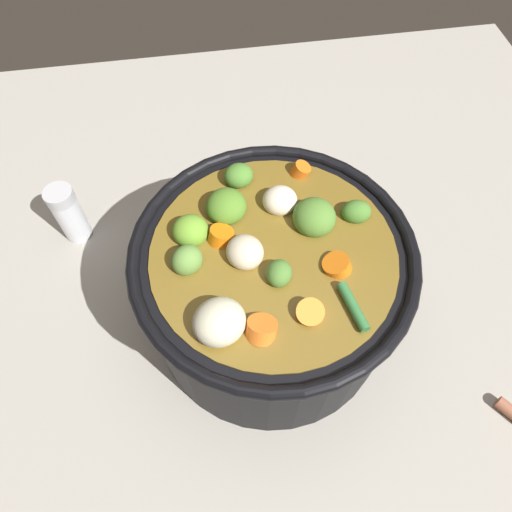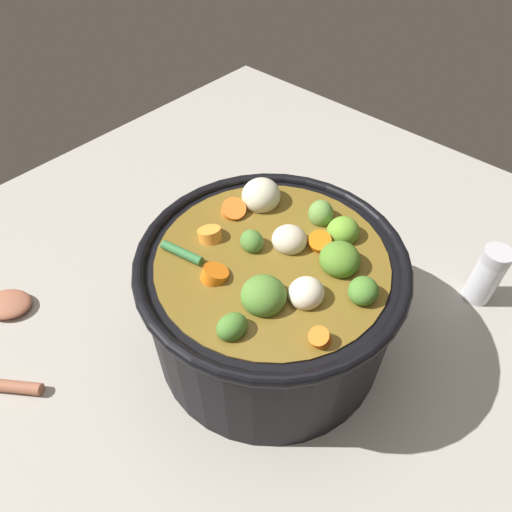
{
  "view_description": "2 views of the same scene",
  "coord_description": "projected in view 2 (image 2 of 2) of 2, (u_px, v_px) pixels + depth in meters",
  "views": [
    {
      "loc": [
        -0.06,
        -0.24,
        0.53
      ],
      "look_at": [
        -0.02,
        0.0,
        0.14
      ],
      "focal_mm": 32.39,
      "sensor_mm": 36.0,
      "label": 1
    },
    {
      "loc": [
        0.25,
        0.2,
        0.5
      ],
      "look_at": [
        0.0,
        -0.02,
        0.14
      ],
      "focal_mm": 32.18,
      "sensor_mm": 36.0,
      "label": 2
    }
  ],
  "objects": [
    {
      "name": "cooking_pot",
      "position": [
        271.0,
        298.0,
        0.52
      ],
      "size": [
        0.29,
        0.29,
        0.18
      ],
      "color": "black",
      "rests_on": "ground_plane"
    },
    {
      "name": "ground_plane",
      "position": [
        269.0,
        337.0,
        0.58
      ],
      "size": [
        1.1,
        1.1,
        0.0
      ],
      "primitive_type": "plane",
      "color": "#9E998E"
    },
    {
      "name": "salt_shaker",
      "position": [
        487.0,
        275.0,
        0.59
      ],
      "size": [
        0.04,
        0.04,
        0.09
      ],
      "color": "silver",
      "rests_on": "ground_plane"
    }
  ]
}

